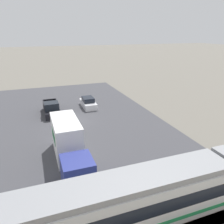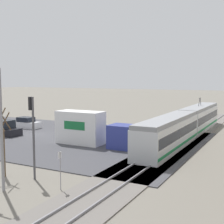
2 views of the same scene
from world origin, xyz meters
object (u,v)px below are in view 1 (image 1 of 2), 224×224
Objects in this scene: box_truck at (69,145)px; pickup_truck at (52,109)px; sedan_car_0 at (88,103)px; light_rail_tram at (218,177)px.

box_truck reaches higher than pickup_truck.
box_truck reaches higher than sedan_car_0.
light_rail_tram is at bearing 138.29° from box_truck.
light_rail_tram reaches higher than box_truck.
box_truck is 1.64× the size of pickup_truck.
pickup_truck is (9.58, -21.28, -0.87)m from light_rail_tram.
light_rail_tram reaches higher than sedan_car_0.
box_truck is 13.10m from pickup_truck.
pickup_truck is 5.87m from sedan_car_0.
box_truck is at bearing 91.58° from pickup_truck.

